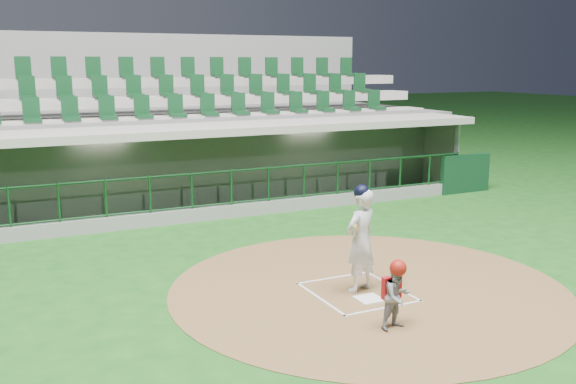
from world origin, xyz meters
The scene contains 8 objects.
ground centered at (0.00, 0.00, 0.00)m, with size 120.00×120.00×0.00m, color #164D16.
dirt_circle centered at (0.30, -0.20, 0.01)m, with size 7.20×7.20×0.01m, color brown.
home_plate centered at (0.00, -0.70, 0.02)m, with size 0.43×0.43×0.02m, color white.
batter_box_chalk centered at (0.00, -0.30, 0.02)m, with size 1.55×1.80×0.01m.
dugout_structure centered at (0.14, 7.82, 0.96)m, with size 16.40×3.70×3.00m.
seating_deck centered at (0.00, 10.91, 1.42)m, with size 17.00×6.72×5.15m.
batter centered at (0.09, -0.24, 0.98)m, with size 0.93×0.96×1.94m.
catcher centered at (-0.29, -1.90, 0.56)m, with size 0.54×0.45×1.09m.
Camera 1 is at (-5.81, -9.52, 4.03)m, focal length 40.00 mm.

